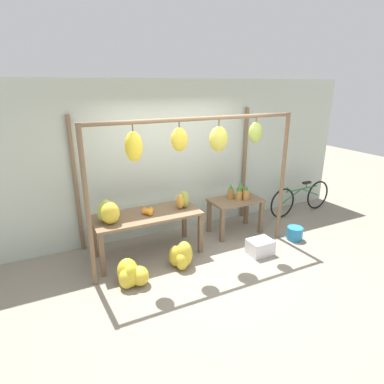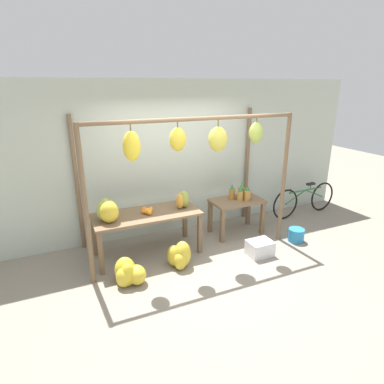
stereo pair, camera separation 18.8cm
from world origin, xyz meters
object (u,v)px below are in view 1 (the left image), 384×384
fruit_crate_white (260,247)px  papaya_pile (182,200)px  banana_pile_ground_left (131,274)px  banana_pile_ground_right (181,256)px  parked_bicycle (301,198)px  banana_pile_on_table (108,212)px  blue_bucket (295,233)px  pineapple_cluster (239,192)px  orange_pile (148,211)px

fruit_crate_white → papaya_pile: size_ratio=1.36×
banana_pile_ground_left → banana_pile_ground_right: 0.84m
parked_bicycle → banana_pile_on_table: bearing=-176.0°
blue_bucket → papaya_pile: 2.19m
pineapple_cluster → papaya_pile: 1.22m
banana_pile_ground_left → banana_pile_ground_right: banana_pile_ground_right is taller
blue_bucket → pineapple_cluster: bearing=133.7°
banana_pile_ground_left → parked_bicycle: (4.08, 0.97, 0.18)m
papaya_pile → banana_pile_ground_right: bearing=-116.4°
blue_bucket → parked_bicycle: (1.01, 0.92, 0.23)m
orange_pile → blue_bucket: size_ratio=0.94×
orange_pile → banana_pile_ground_right: size_ratio=0.62×
banana_pile_ground_right → papaya_pile: size_ratio=1.43×
pineapple_cluster → parked_bicycle: pineapple_cluster is taller
pineapple_cluster → orange_pile: bearing=-176.8°
banana_pile_on_table → fruit_crate_white: 2.54m
banana_pile_ground_left → papaya_pile: size_ratio=1.68×
banana_pile_ground_right → fruit_crate_white: bearing=-8.7°
banana_pile_on_table → fruit_crate_white: (2.30, -0.77, -0.77)m
banana_pile_on_table → blue_bucket: (3.19, -0.63, -0.77)m
blue_bucket → papaya_pile: papaya_pile is taller
banana_pile_on_table → orange_pile: bearing=3.1°
banana_pile_ground_right → parked_bicycle: size_ratio=0.24×
fruit_crate_white → blue_bucket: size_ratio=1.43×
pineapple_cluster → papaya_pile: (-1.22, -0.09, 0.07)m
pineapple_cluster → parked_bicycle: bearing=5.1°
banana_pile_ground_left → blue_bucket: (3.08, 0.05, -0.05)m
banana_pile_on_table → banana_pile_ground_left: size_ratio=0.88×
banana_pile_ground_left → parked_bicycle: 4.20m
fruit_crate_white → parked_bicycle: size_ratio=0.23×
banana_pile_ground_right → fruit_crate_white: 1.37m
pineapple_cluster → banana_pile_ground_right: size_ratio=0.82×
orange_pile → banana_pile_ground_left: (-0.52, -0.72, -0.60)m
pineapple_cluster → blue_bucket: size_ratio=1.24×
fruit_crate_white → parked_bicycle: bearing=29.2°
pineapple_cluster → banana_pile_ground_left: size_ratio=0.70×
banana_pile_ground_right → papaya_pile: (0.30, 0.61, 0.67)m
banana_pile_ground_right → orange_pile: bearing=117.5°
banana_pile_ground_right → papaya_pile: 0.96m
pineapple_cluster → blue_bucket: bearing=-46.3°
fruit_crate_white → pineapple_cluster: bearing=79.8°
pineapple_cluster → fruit_crate_white: (-0.16, -0.91, -0.67)m
blue_bucket → fruit_crate_white: bearing=-170.9°
banana_pile_ground_right → blue_bucket: (2.25, -0.06, -0.07)m
banana_pile_on_table → blue_bucket: bearing=-11.2°
pineapple_cluster → banana_pile_ground_right: bearing=-155.2°
orange_pile → papaya_pile: (0.61, 0.01, 0.09)m
orange_pile → banana_pile_ground_left: orange_pile is taller
orange_pile → pineapple_cluster: bearing=3.2°
banana_pile_on_table → blue_bucket: 3.34m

